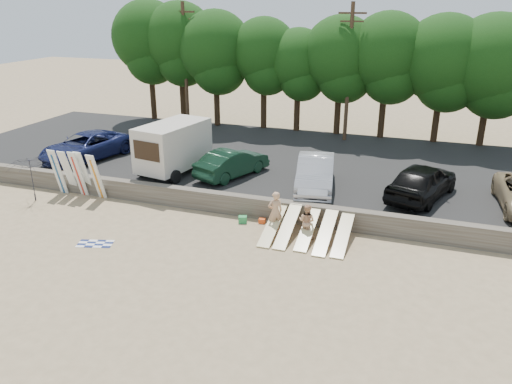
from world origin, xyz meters
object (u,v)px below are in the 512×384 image
car_1 (232,163)px  beachgoer_b (307,221)px  car_2 (315,173)px  beachgoer_a (275,212)px  box_trailer (173,145)px  beach_umbrella (33,179)px  cooler (243,219)px  car_3 (422,181)px  car_0 (86,146)px

car_1 → beachgoer_b: car_1 is taller
car_2 → beachgoer_a: size_ratio=2.71×
box_trailer → beachgoer_a: 8.32m
beach_umbrella → cooler: bearing=4.8°
beachgoer_a → beach_umbrella: 12.81m
car_1 → beachgoer_b: (5.35, -4.74, -0.68)m
beachgoer_b → car_2: bearing=-68.0°
beachgoer_b → car_1: bearing=-27.8°
car_1 → car_3: bearing=-159.1°
beach_umbrella → car_1: bearing=29.8°
car_0 → beachgoer_a: car_0 is taller
cooler → car_2: bearing=37.4°
beachgoer_a → car_2: bearing=-138.0°
box_trailer → beachgoer_b: size_ratio=3.03×
car_2 → car_3: car_3 is taller
car_0 → beach_umbrella: size_ratio=2.22×
beachgoer_b → car_3: bearing=-120.4°
car_2 → beachgoer_b: (0.62, -4.26, -0.77)m
beachgoer_a → beach_umbrella: bearing=-33.3°
car_2 → beachgoer_b: size_ratio=3.30×
box_trailer → beach_umbrella: size_ratio=1.81×
car_1 → car_2: bearing=-164.6°
beachgoer_b → cooler: 3.30m
cooler → beach_umbrella: beach_umbrella is taller
car_0 → car_3: car_3 is taller
car_1 → beachgoer_a: size_ratio=2.41×
box_trailer → car_3: bearing=11.7°
car_2 → cooler: bearing=-135.0°
car_1 → car_2: size_ratio=0.89×
car_0 → beachgoer_b: 15.63m
car_0 → cooler: bearing=-6.6°
box_trailer → car_3: 13.21m
car_3 → cooler: 8.88m
car_2 → car_3: 5.18m
car_1 → beach_umbrella: (-8.94, -5.12, -0.28)m
beachgoer_a → car_1: bearing=-85.5°
car_2 → cooler: car_2 is taller
car_0 → beachgoer_b: (14.87, -4.73, -0.72)m
car_0 → cooler: size_ratio=15.18×
car_1 → beachgoer_b: size_ratio=2.94×
box_trailer → car_3: (13.19, 0.44, -0.69)m
beach_umbrella → car_0: bearing=96.5°
cooler → beach_umbrella: size_ratio=0.15×
car_0 → beachgoer_a: size_ratio=3.05×
car_2 → car_3: bearing=-5.6°
beachgoer_a → cooler: beachgoer_a is taller
car_3 → cooler: size_ratio=13.61×
beachgoer_a → cooler: size_ratio=4.98×
box_trailer → cooler: (5.45, -3.68, -2.11)m
cooler → car_1: bearing=99.5°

